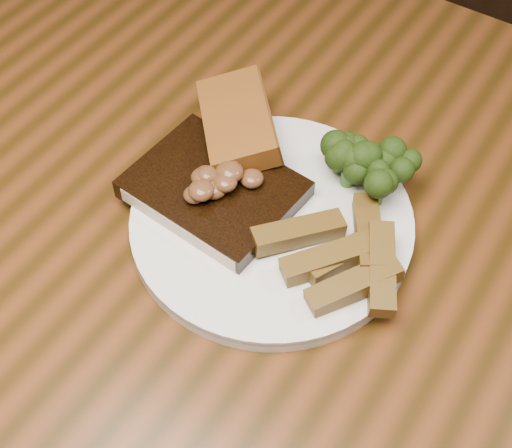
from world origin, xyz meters
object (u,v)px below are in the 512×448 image
at_px(plate, 272,223).
at_px(potato_wedges, 346,239).
at_px(dining_table, 239,300).
at_px(steak, 214,190).
at_px(garlic_bread, 238,137).

bearing_deg(plate, potato_wedges, 7.77).
xyz_separation_m(dining_table, potato_wedges, (0.09, 0.05, 0.12)).
distance_m(dining_table, potato_wedges, 0.15).
relative_size(dining_table, steak, 10.75).
relative_size(plate, garlic_bread, 2.27).
height_order(garlic_bread, potato_wedges, garlic_bread).
distance_m(garlic_bread, potato_wedges, 0.16).
xyz_separation_m(garlic_bread, potato_wedges, (0.15, -0.05, -0.00)).
distance_m(plate, garlic_bread, 0.10).
relative_size(dining_table, potato_wedges, 14.82).
bearing_deg(potato_wedges, garlic_bread, 161.66).
distance_m(steak, garlic_bread, 0.07).
distance_m(plate, steak, 0.06).
height_order(dining_table, potato_wedges, potato_wedges).
bearing_deg(garlic_bread, dining_table, -9.12).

